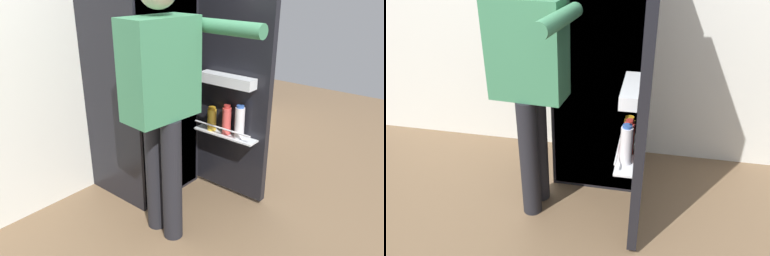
# 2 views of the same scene
# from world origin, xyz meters

# --- Properties ---
(ground_plane) EXTENTS (6.99, 6.99, 0.00)m
(ground_plane) POSITION_xyz_m (0.00, 0.00, 0.00)
(ground_plane) COLOR brown
(refrigerator) EXTENTS (0.64, 1.15, 1.78)m
(refrigerator) POSITION_xyz_m (0.03, 0.48, 0.89)
(refrigerator) COLOR black
(refrigerator) RESTS_ON ground_plane
(person) EXTENTS (0.52, 0.74, 1.56)m
(person) POSITION_xyz_m (-0.33, 0.00, 0.93)
(person) COLOR black
(person) RESTS_ON ground_plane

